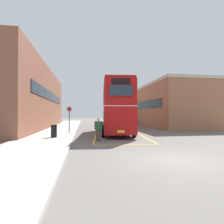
# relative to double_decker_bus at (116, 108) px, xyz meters

# --- Properties ---
(ground_plane) EXTENTS (135.60, 135.60, 0.00)m
(ground_plane) POSITION_rel_double_decker_bus_xyz_m (0.62, 3.62, -2.51)
(ground_plane) COLOR #66605B
(sidewalk_left) EXTENTS (4.00, 57.60, 0.14)m
(sidewalk_left) POSITION_rel_double_decker_bus_xyz_m (-5.88, 6.02, -2.44)
(sidewalk_left) COLOR #B2ADA3
(sidewalk_left) RESTS_ON ground
(brick_building_left) EXTENTS (5.27, 25.46, 7.80)m
(brick_building_left) POSITION_rel_double_decker_bus_xyz_m (-10.08, 8.04, 1.39)
(brick_building_left) COLOR brown
(brick_building_left) RESTS_ON ground
(depot_building_right) EXTENTS (7.77, 14.28, 6.36)m
(depot_building_right) POSITION_rel_double_decker_bus_xyz_m (9.94, 8.51, 0.67)
(depot_building_right) COLOR #9E6647
(depot_building_right) RESTS_ON ground
(double_decker_bus) EXTENTS (3.45, 9.84, 4.75)m
(double_decker_bus) POSITION_rel_double_decker_bus_xyz_m (0.00, 0.00, 0.00)
(double_decker_bus) COLOR black
(double_decker_bus) RESTS_ON ground
(single_deck_bus) EXTENTS (3.05, 9.36, 3.02)m
(single_deck_bus) POSITION_rel_double_decker_bus_xyz_m (2.84, 17.68, -0.87)
(single_deck_bus) COLOR black
(single_deck_bus) RESTS_ON ground
(pedestrian_boarding) EXTENTS (0.55, 0.28, 1.62)m
(pedestrian_boarding) POSITION_rel_double_decker_bus_xyz_m (-2.11, -4.95, -1.58)
(pedestrian_boarding) COLOR #473828
(pedestrian_boarding) RESTS_ON ground
(litter_bin) EXTENTS (0.46, 0.46, 0.98)m
(litter_bin) POSITION_rel_double_decker_bus_xyz_m (-5.33, -3.46, -1.88)
(litter_bin) COLOR black
(litter_bin) RESTS_ON sidewalk_left
(bus_stop_sign) EXTENTS (0.44, 0.08, 2.44)m
(bus_stop_sign) POSITION_rel_double_decker_bus_xyz_m (-4.46, 0.04, -0.89)
(bus_stop_sign) COLOR #4C4C51
(bus_stop_sign) RESTS_ON sidewalk_left
(bay_marking_yellow) EXTENTS (5.27, 12.04, 0.01)m
(bay_marking_yellow) POSITION_rel_double_decker_bus_xyz_m (-0.09, -1.84, -2.51)
(bay_marking_yellow) COLOR gold
(bay_marking_yellow) RESTS_ON ground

